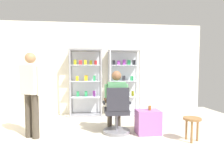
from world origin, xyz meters
TOP-DOWN VIEW (x-y plane):
  - ground_plane at (0.00, 0.00)m, footprint 7.20×7.20m
  - back_wall at (0.00, 3.00)m, footprint 6.00×0.10m
  - display_cabinet_left at (-0.55, 2.76)m, footprint 0.90×0.45m
  - display_cabinet_right at (0.55, 2.76)m, footprint 0.90×0.45m
  - office_chair at (0.12, 1.06)m, footprint 0.56×0.56m
  - seated_shopkeeper at (0.12, 1.22)m, footprint 0.49×0.57m
  - storage_crate at (0.76, 1.00)m, footprint 0.48×0.39m
  - tea_glass at (0.79, 1.00)m, footprint 0.06×0.06m
  - standing_customer at (-1.53, 1.00)m, footprint 0.46×0.37m
  - wooden_stool at (1.43, 0.50)m, footprint 0.32×0.32m

SIDE VIEW (x-z plane):
  - ground_plane at x=0.00m, z-range 0.00..0.00m
  - storage_crate at x=0.76m, z-range 0.00..0.49m
  - wooden_stool at x=1.43m, z-range 0.13..0.57m
  - office_chair at x=0.12m, z-range -0.09..0.87m
  - tea_glass at x=0.79m, z-range 0.49..0.58m
  - seated_shopkeeper at x=0.12m, z-range 0.07..1.36m
  - standing_customer at x=-1.53m, z-range 0.12..1.75m
  - display_cabinet_left at x=-0.55m, z-range 0.02..1.92m
  - display_cabinet_right at x=0.55m, z-range 0.02..1.92m
  - back_wall at x=0.00m, z-range 0.00..2.70m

